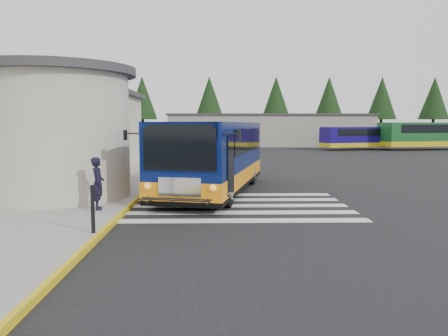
{
  "coord_description": "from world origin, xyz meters",
  "views": [
    {
      "loc": [
        -1.13,
        -15.95,
        2.87
      ],
      "look_at": [
        -0.82,
        -0.5,
        1.31
      ],
      "focal_mm": 35.0,
      "sensor_mm": 36.0,
      "label": 1
    }
  ],
  "objects_px": {
    "pedestrian_b": "(41,178)",
    "far_bus_b": "(424,134)",
    "transit_bus": "(214,159)",
    "bollard": "(93,209)",
    "far_bus_a": "(358,137)",
    "pedestrian_a": "(98,183)"
  },
  "relations": [
    {
      "from": "transit_bus",
      "to": "pedestrian_a",
      "type": "xyz_separation_m",
      "value": [
        -3.69,
        -4.42,
        -0.42
      ]
    },
    {
      "from": "pedestrian_a",
      "to": "bollard",
      "type": "distance_m",
      "value": 3.12
    },
    {
      "from": "transit_bus",
      "to": "far_bus_b",
      "type": "distance_m",
      "value": 38.46
    },
    {
      "from": "pedestrian_b",
      "to": "far_bus_a",
      "type": "relative_size",
      "value": 0.18
    },
    {
      "from": "pedestrian_b",
      "to": "far_bus_a",
      "type": "xyz_separation_m",
      "value": [
        22.31,
        33.12,
        0.49
      ]
    },
    {
      "from": "pedestrian_a",
      "to": "far_bus_a",
      "type": "distance_m",
      "value": 40.18
    },
    {
      "from": "pedestrian_b",
      "to": "far_bus_b",
      "type": "distance_m",
      "value": 44.44
    },
    {
      "from": "pedestrian_b",
      "to": "bollard",
      "type": "height_order",
      "value": "pedestrian_b"
    },
    {
      "from": "pedestrian_a",
      "to": "bollard",
      "type": "bearing_deg",
      "value": 176.91
    },
    {
      "from": "pedestrian_a",
      "to": "far_bus_b",
      "type": "bearing_deg",
      "value": -53.71
    },
    {
      "from": "bollard",
      "to": "far_bus_b",
      "type": "relative_size",
      "value": 0.11
    },
    {
      "from": "transit_bus",
      "to": "bollard",
      "type": "bearing_deg",
      "value": -99.24
    },
    {
      "from": "pedestrian_b",
      "to": "bollard",
      "type": "xyz_separation_m",
      "value": [
        3.2,
        -4.88,
        -0.18
      ]
    },
    {
      "from": "pedestrian_a",
      "to": "far_bus_b",
      "type": "relative_size",
      "value": 0.16
    },
    {
      "from": "transit_bus",
      "to": "bollard",
      "type": "height_order",
      "value": "transit_bus"
    },
    {
      "from": "pedestrian_a",
      "to": "far_bus_a",
      "type": "height_order",
      "value": "far_bus_a"
    },
    {
      "from": "pedestrian_a",
      "to": "far_bus_a",
      "type": "xyz_separation_m",
      "value": [
        19.79,
        34.96,
        0.44
      ]
    },
    {
      "from": "far_bus_a",
      "to": "far_bus_b",
      "type": "xyz_separation_m",
      "value": [
        7.48,
        -0.15,
        0.28
      ]
    },
    {
      "from": "transit_bus",
      "to": "pedestrian_a",
      "type": "bearing_deg",
      "value": -117.1
    },
    {
      "from": "transit_bus",
      "to": "pedestrian_b",
      "type": "height_order",
      "value": "transit_bus"
    },
    {
      "from": "bollard",
      "to": "far_bus_a",
      "type": "height_order",
      "value": "far_bus_a"
    },
    {
      "from": "bollard",
      "to": "far_bus_a",
      "type": "xyz_separation_m",
      "value": [
        19.11,
        38.0,
        0.68
      ]
    }
  ]
}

